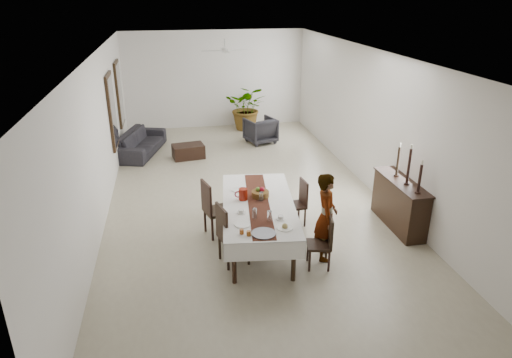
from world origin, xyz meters
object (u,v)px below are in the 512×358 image
(dining_table_top, at_px, (258,205))
(woman, at_px, (326,217))
(red_pitcher, at_px, (243,194))
(sofa, at_px, (141,142))
(sideboard_body, at_px, (399,204))

(dining_table_top, xyz_separation_m, woman, (1.05, -0.69, 0.01))
(dining_table_top, relative_size, red_pitcher, 12.00)
(dining_table_top, relative_size, woman, 1.64)
(dining_table_top, xyz_separation_m, sofa, (-2.35, 5.62, -0.46))
(red_pitcher, bearing_deg, woman, -34.19)
(woman, distance_m, sofa, 7.18)
(red_pitcher, distance_m, sofa, 5.85)
(dining_table_top, height_order, sideboard_body, sideboard_body)
(woman, bearing_deg, sofa, 44.16)
(sideboard_body, bearing_deg, sofa, 133.58)
(woman, bearing_deg, sideboard_body, -49.80)
(woman, height_order, sofa, woman)
(dining_table_top, distance_m, sideboard_body, 2.89)
(dining_table_top, distance_m, sofa, 6.11)
(dining_table_top, bearing_deg, woman, -26.28)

